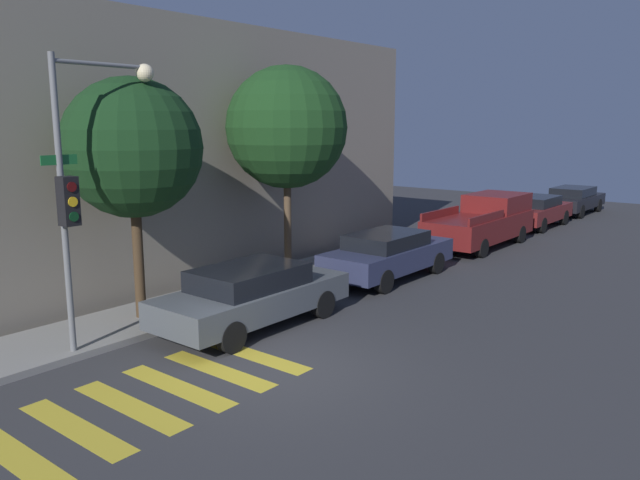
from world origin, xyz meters
The scene contains 12 objects.
ground_plane centered at (0.00, 0.00, 0.00)m, with size 60.00×60.00×0.00m, color #333335.
sidewalk centered at (0.00, 4.27, 0.07)m, with size 26.00×2.14×0.14m, color gray.
building_row centered at (0.00, 8.74, 3.60)m, with size 26.00×6.00×7.19m, color gray.
crosswalk centered at (-2.57, 0.80, 0.00)m, with size 6.07×2.60×0.00m.
traffic_light_pole centered at (-1.54, 3.37, 3.62)m, with size 2.48×0.56×5.69m.
sedan_near_corner centered at (1.50, 2.10, 0.73)m, with size 4.65×1.87×1.37m.
sedan_middle centered at (7.00, 2.10, 0.73)m, with size 4.59×1.80×1.36m.
pickup_truck centered at (13.41, 2.10, 0.91)m, with size 5.41×2.01×1.81m.
sedan_far_end centered at (18.70, 2.10, 0.72)m, with size 4.42×1.81×1.34m.
sedan_tail_of_row centered at (23.87, 2.10, 0.71)m, with size 4.68×1.82×1.32m.
tree_near_corner centered at (0.11, 4.25, 3.91)m, with size 3.03×3.03×5.44m.
tree_midblock centered at (5.09, 4.25, 4.31)m, with size 3.36×3.36×6.00m.
Camera 1 is at (-7.89, -7.39, 4.46)m, focal length 35.00 mm.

